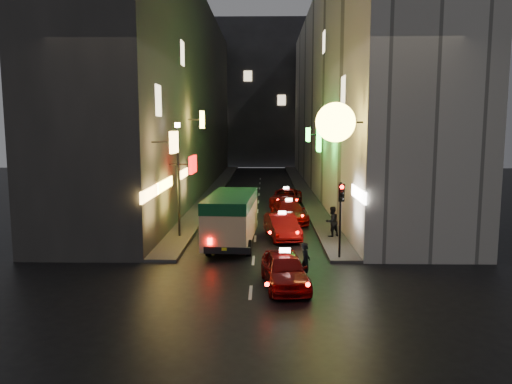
# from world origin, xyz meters

# --- Properties ---
(ground) EXTENTS (120.00, 120.00, 0.00)m
(ground) POSITION_xyz_m (0.00, 0.00, 0.00)
(ground) COLOR black
(ground) RESTS_ON ground
(building_left) EXTENTS (7.46, 52.25, 18.00)m
(building_left) POSITION_xyz_m (-8.00, 33.99, 9.00)
(building_left) COLOR #3B3836
(building_left) RESTS_ON ground
(building_right) EXTENTS (8.15, 52.14, 18.00)m
(building_right) POSITION_xyz_m (8.00, 33.99, 9.00)
(building_right) COLOR #BCB7AC
(building_right) RESTS_ON ground
(building_far) EXTENTS (30.00, 10.00, 22.00)m
(building_far) POSITION_xyz_m (0.00, 66.00, 11.00)
(building_far) COLOR #36363B
(building_far) RESTS_ON ground
(sidewalk_left) EXTENTS (1.50, 52.00, 0.15)m
(sidewalk_left) POSITION_xyz_m (-4.25, 34.00, 0.07)
(sidewalk_left) COLOR #413E3C
(sidewalk_left) RESTS_ON ground
(sidewalk_right) EXTENTS (1.50, 52.00, 0.15)m
(sidewalk_right) POSITION_xyz_m (4.25, 34.00, 0.07)
(sidewalk_right) COLOR #413E3C
(sidewalk_right) RESTS_ON ground
(minibus) EXTENTS (2.60, 6.41, 2.71)m
(minibus) POSITION_xyz_m (-1.20, 11.31, 1.71)
(minibus) COLOR tan
(minibus) RESTS_ON ground
(taxi_near) EXTENTS (2.59, 5.16, 1.75)m
(taxi_near) POSITION_xyz_m (1.31, 4.75, 0.79)
(taxi_near) COLOR maroon
(taxi_near) RESTS_ON ground
(taxi_second) EXTENTS (2.85, 5.26, 1.76)m
(taxi_second) POSITION_xyz_m (1.49, 13.13, 0.79)
(taxi_second) COLOR maroon
(taxi_second) RESTS_ON ground
(taxi_third) EXTENTS (2.75, 5.27, 1.77)m
(taxi_third) POSITION_xyz_m (2.09, 17.93, 0.80)
(taxi_third) COLOR maroon
(taxi_third) RESTS_ON ground
(taxi_far) EXTENTS (2.69, 5.14, 1.73)m
(taxi_far) POSITION_xyz_m (2.19, 24.47, 0.78)
(taxi_far) COLOR maroon
(taxi_far) RESTS_ON ground
(pedestrian_crossing) EXTENTS (0.53, 0.67, 1.77)m
(pedestrian_crossing) POSITION_xyz_m (2.17, 5.51, 0.89)
(pedestrian_crossing) COLOR black
(pedestrian_crossing) RESTS_ON ground
(pedestrian_sidewalk) EXTENTS (0.84, 0.74, 1.89)m
(pedestrian_sidewalk) POSITION_xyz_m (4.23, 13.01, 1.09)
(pedestrian_sidewalk) COLOR black
(pedestrian_sidewalk) RESTS_ON sidewalk_right
(traffic_light) EXTENTS (0.26, 0.43, 3.50)m
(traffic_light) POSITION_xyz_m (4.00, 8.47, 2.69)
(traffic_light) COLOR black
(traffic_light) RESTS_ON sidewalk_right
(lamp_post) EXTENTS (0.28, 0.28, 6.22)m
(lamp_post) POSITION_xyz_m (-4.20, 13.00, 3.72)
(lamp_post) COLOR black
(lamp_post) RESTS_ON sidewalk_left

